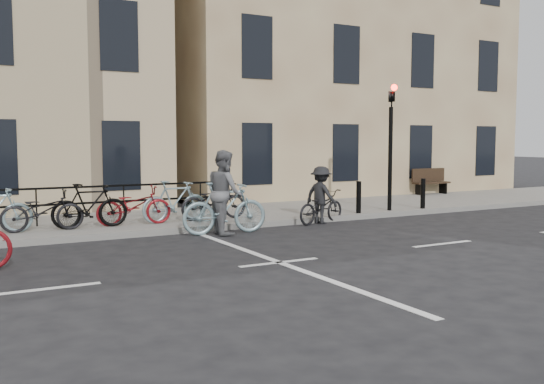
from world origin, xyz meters
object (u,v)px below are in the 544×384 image
cyclist_dark (321,201)px  bench (430,180)px  traffic_light (391,131)px  cyclist_grey (225,200)px

cyclist_dark → bench: bearing=-80.1°
bench → cyclist_dark: (-7.50, -3.83, -0.08)m
traffic_light → cyclist_grey: bearing=-171.5°
cyclist_grey → cyclist_dark: size_ratio=1.17×
bench → traffic_light: bearing=-144.8°
traffic_light → bench: 6.14m
traffic_light → bench: size_ratio=2.44×
traffic_light → cyclist_dark: 3.31m
cyclist_grey → cyclist_dark: bearing=-76.4°
traffic_light → bench: (4.80, 3.39, -1.78)m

